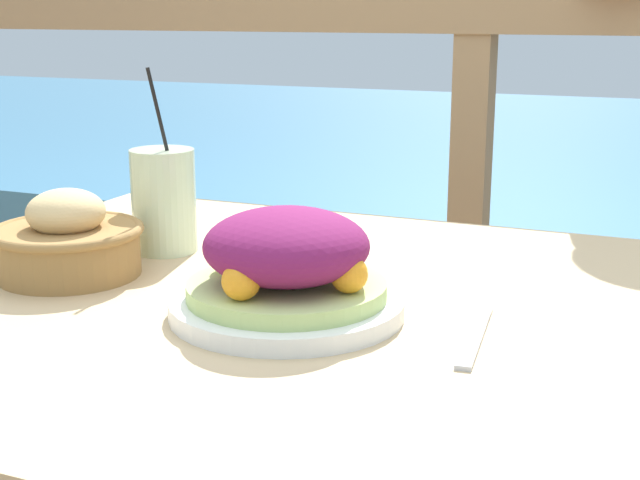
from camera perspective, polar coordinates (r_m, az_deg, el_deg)
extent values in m
cube|color=tan|center=(1.03, -1.26, -4.91)|extent=(1.06, 0.89, 0.04)
cube|color=tan|center=(1.69, -10.70, -10.32)|extent=(0.06, 0.06, 0.68)
cube|color=#937551|center=(1.75, 10.05, 14.35)|extent=(2.80, 0.08, 0.09)
cube|color=#937551|center=(1.84, 9.30, -2.89)|extent=(0.07, 0.07, 1.00)
cube|color=teal|center=(4.30, 17.12, 3.12)|extent=(12.00, 4.00, 0.47)
cylinder|color=white|center=(0.97, -2.13, -4.25)|extent=(0.26, 0.26, 0.02)
cylinder|color=#B7D17A|center=(0.96, -2.14, -3.18)|extent=(0.22, 0.22, 0.02)
ellipsoid|color=#72194C|center=(0.95, -2.16, -0.37)|extent=(0.18, 0.18, 0.08)
sphere|color=orange|center=(0.92, 1.86, -2.20)|extent=(0.04, 0.04, 0.04)
sphere|color=orange|center=(1.03, -1.01, -0.38)|extent=(0.04, 0.04, 0.04)
sphere|color=orange|center=(1.00, -5.60, -0.82)|extent=(0.04, 0.04, 0.04)
sphere|color=orange|center=(0.90, -5.07, -2.63)|extent=(0.04, 0.04, 0.04)
cylinder|color=beige|center=(1.23, -9.96, 2.49)|extent=(0.09, 0.09, 0.14)
cylinder|color=black|center=(1.20, -9.78, 5.76)|extent=(0.03, 0.05, 0.22)
cylinder|color=olive|center=(1.15, -15.78, -0.71)|extent=(0.18, 0.18, 0.06)
torus|color=olive|center=(1.14, -15.87, 0.59)|extent=(0.19, 0.19, 0.01)
ellipsoid|color=#DBB77A|center=(1.14, -15.96, 1.73)|extent=(0.10, 0.10, 0.06)
cube|color=silver|center=(0.92, 9.89, -6.04)|extent=(0.03, 0.18, 0.00)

